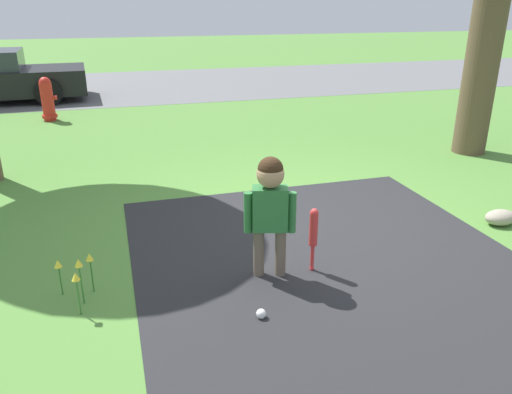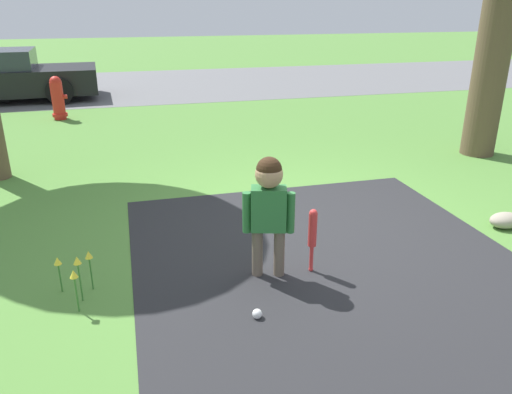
{
  "view_description": "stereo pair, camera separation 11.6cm",
  "coord_description": "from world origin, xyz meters",
  "px_view_note": "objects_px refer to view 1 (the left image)",
  "views": [
    {
      "loc": [
        -1.8,
        -4.47,
        2.16
      ],
      "look_at": [
        -0.65,
        -0.56,
        0.55
      ],
      "focal_mm": 35.0,
      "sensor_mm": 36.0,
      "label": 1
    },
    {
      "loc": [
        -1.69,
        -4.51,
        2.16
      ],
      "look_at": [
        -0.65,
        -0.56,
        0.55
      ],
      "focal_mm": 35.0,
      "sensor_mm": 36.0,
      "label": 2
    }
  ],
  "objects_px": {
    "child": "(270,201)",
    "sports_ball": "(261,314)",
    "baseball_bat": "(313,231)",
    "fire_hydrant": "(47,99)"
  },
  "relations": [
    {
      "from": "child",
      "to": "baseball_bat",
      "type": "distance_m",
      "value": 0.48
    },
    {
      "from": "sports_ball",
      "to": "child",
      "type": "bearing_deg",
      "value": 66.76
    },
    {
      "from": "sports_ball",
      "to": "fire_hydrant",
      "type": "bearing_deg",
      "value": 105.49
    },
    {
      "from": "baseball_bat",
      "to": "fire_hydrant",
      "type": "xyz_separation_m",
      "value": [
        -2.66,
        6.81,
        0.04
      ]
    },
    {
      "from": "child",
      "to": "sports_ball",
      "type": "height_order",
      "value": "child"
    },
    {
      "from": "baseball_bat",
      "to": "fire_hydrant",
      "type": "height_order",
      "value": "fire_hydrant"
    },
    {
      "from": "baseball_bat",
      "to": "sports_ball",
      "type": "bearing_deg",
      "value": -138.73
    },
    {
      "from": "child",
      "to": "fire_hydrant",
      "type": "bearing_deg",
      "value": 124.29
    },
    {
      "from": "baseball_bat",
      "to": "fire_hydrant",
      "type": "distance_m",
      "value": 7.31
    },
    {
      "from": "child",
      "to": "fire_hydrant",
      "type": "relative_size",
      "value": 1.25
    }
  ]
}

